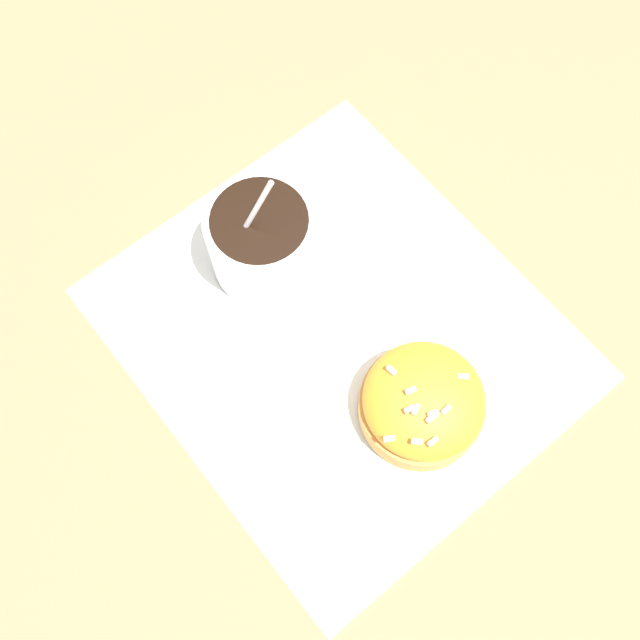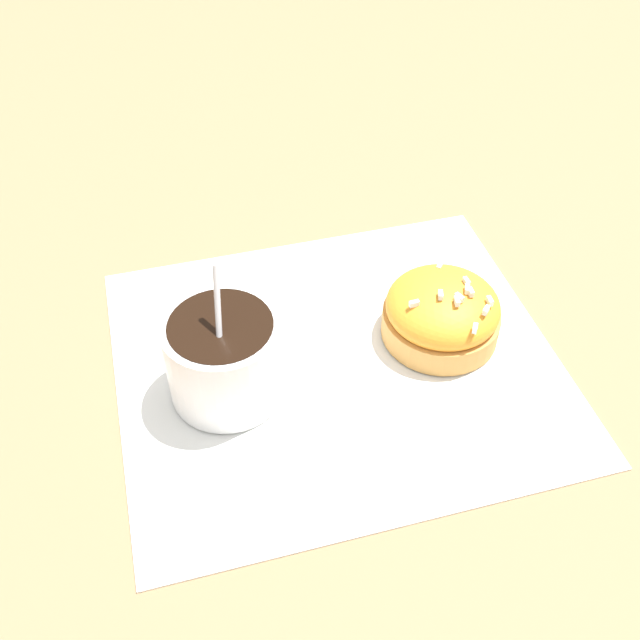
{
  "view_description": "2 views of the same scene",
  "coord_description": "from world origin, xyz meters",
  "views": [
    {
      "loc": [
        -0.13,
        0.14,
        0.52
      ],
      "look_at": [
        0.01,
        0.01,
        0.03
      ],
      "focal_mm": 42.0,
      "sensor_mm": 36.0,
      "label": 1
    },
    {
      "loc": [
        0.13,
        0.34,
        0.41
      ],
      "look_at": [
        0.01,
        -0.01,
        0.03
      ],
      "focal_mm": 42.0,
      "sensor_mm": 36.0,
      "label": 2
    }
  ],
  "objects": [
    {
      "name": "ground_plane",
      "position": [
        0.0,
        0.0,
        0.0
      ],
      "size": [
        3.0,
        3.0,
        0.0
      ],
      "primitive_type": "plane",
      "color": "#93704C"
    },
    {
      "name": "coffee_cup",
      "position": [
        0.08,
        0.0,
        0.04
      ],
      "size": [
        0.08,
        0.1,
        0.11
      ],
      "color": "white",
      "rests_on": "paper_napkin"
    },
    {
      "name": "frosted_pastry",
      "position": [
        -0.08,
        0.01,
        0.02
      ],
      "size": [
        0.09,
        0.09,
        0.05
      ],
      "color": "#D19347",
      "rests_on": "paper_napkin"
    },
    {
      "name": "paper_napkin",
      "position": [
        0.0,
        0.0,
        0.0
      ],
      "size": [
        0.34,
        0.3,
        0.0
      ],
      "color": "white",
      "rests_on": "ground_plane"
    }
  ]
}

